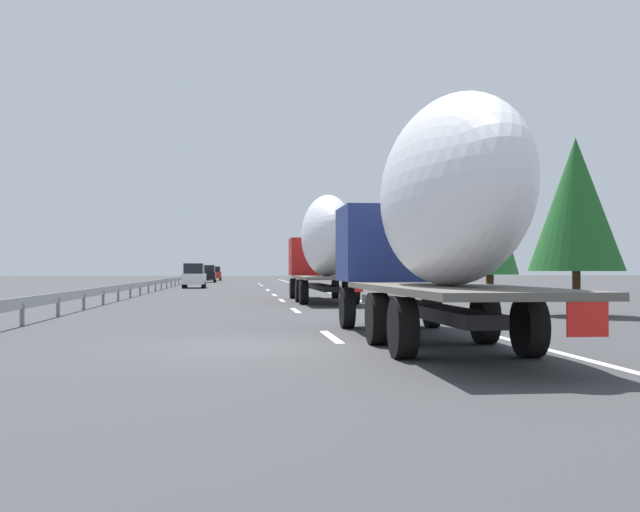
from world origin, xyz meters
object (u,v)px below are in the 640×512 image
truck_lead (324,244)px  truck_trailing (434,214)px  car_white_van (194,276)px  car_black_suv (208,274)px  road_sign (342,259)px  car_red_compact (214,273)px

truck_lead → truck_trailing: 19.93m
car_white_van → car_black_suv: size_ratio=1.11×
truck_lead → car_black_suv: (54.41, 7.42, -1.67)m
truck_trailing → car_white_van: 48.44m
car_black_suv → road_sign: bearing=-164.2°
truck_trailing → car_black_suv: (74.34, 7.42, -1.62)m
truck_lead → car_red_compact: size_ratio=2.70×
car_red_compact → car_black_suv: bearing=179.5°
car_red_compact → road_sign: bearing=-169.0°
truck_lead → road_sign: (17.21, -3.10, -0.47)m
truck_lead → car_black_suv: bearing=7.8°
truck_lead → road_sign: size_ratio=3.88×
car_black_suv → truck_lead: bearing=-172.2°
truck_lead → car_white_van: 28.93m
truck_lead → car_black_suv: size_ratio=2.94×
car_white_van → car_red_compact: (42.68, -0.20, -0.03)m
car_black_suv → road_sign: 38.68m
car_white_van → road_sign: road_sign is taller
truck_lead → car_red_compact: (70.58, 7.27, -1.71)m
truck_lead → road_sign: bearing=-10.2°
car_red_compact → car_black_suv: 16.17m
road_sign → truck_lead: bearing=169.8°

